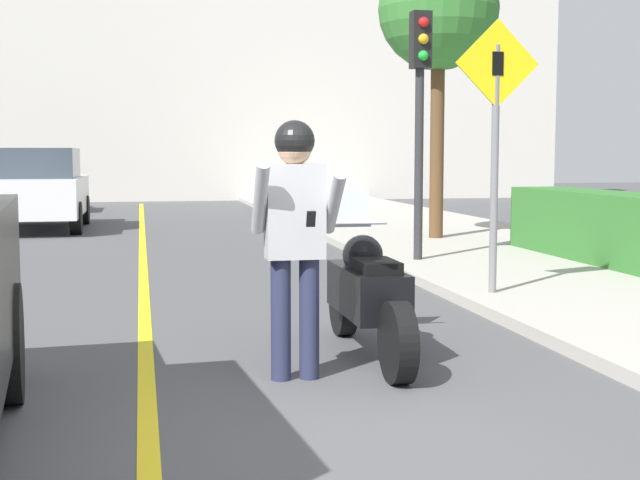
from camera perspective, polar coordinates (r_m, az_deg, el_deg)
The scene contains 11 objects.
ground_plane at distance 4.70m, azimuth -3.33°, elevation -13.97°, with size 80.00×80.00×0.00m, color #4C4C4F.
road_center_line at distance 10.50m, azimuth -11.21°, elevation -3.13°, with size 0.12×36.00×0.01m.
building_backdrop at distance 30.50m, azimuth -10.38°, elevation 10.26°, with size 28.00×1.20×8.25m.
motorcycle at distance 6.90m, azimuth 3.04°, elevation -3.46°, with size 0.62×2.24×1.27m.
person_biker at distance 6.11m, azimuth -1.61°, elevation 1.25°, with size 0.59×0.49×1.80m.
crossing_sign at distance 9.45m, azimuth 11.17°, elevation 6.93°, with size 0.91×0.08×2.83m.
traffic_light at distance 12.31m, azimuth 6.42°, elevation 9.69°, with size 0.26×0.30×3.36m.
hedge_row at distance 12.69m, azimuth 17.97°, elevation 0.81°, with size 0.90×4.43×0.93m.
street_tree at distance 15.73m, azimuth 7.60°, elevation 14.27°, with size 2.06×2.06×4.93m.
parked_car_white at distance 19.24m, azimuth -17.61°, elevation 3.17°, with size 1.88×4.20×1.68m.
parked_car_black at distance 24.86m, azimuth -18.54°, elevation 3.62°, with size 1.88×4.20×1.68m.
Camera 1 is at (-0.61, -4.38, 1.57)m, focal length 50.00 mm.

